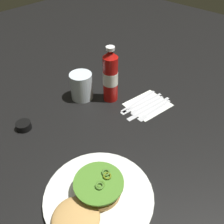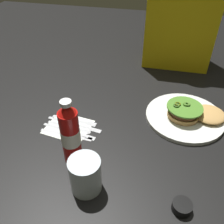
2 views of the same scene
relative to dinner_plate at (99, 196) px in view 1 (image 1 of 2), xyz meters
The scene contains 12 objects.
ground_plane 0.19m from the dinner_plate, 139.70° to the right, with size 3.00×3.00×0.00m, color black.
dinner_plate is the anchor object (origin of this frame).
burger_sandwich 0.04m from the dinner_plate, ahead, with size 0.22×0.14×0.05m.
ketchup_bottle 0.46m from the dinner_plate, 140.50° to the right, with size 0.06×0.06×0.23m.
water_glass 0.47m from the dinner_plate, 126.06° to the right, with size 0.09×0.09×0.11m, color silver.
condiment_cup 0.39m from the dinner_plate, 91.30° to the right, with size 0.05×0.05×0.03m, color black.
napkin 0.45m from the dinner_plate, 160.38° to the right, with size 0.16×0.14×0.00m, color white.
table_knife 0.45m from the dinner_plate, 154.56° to the right, with size 0.20×0.02×0.00m.
steak_knife 0.44m from the dinner_plate, 156.33° to the right, with size 0.21×0.05×0.00m.
spoon_utensil 0.42m from the dinner_plate, 158.63° to the right, with size 0.18×0.04×0.00m.
butter_knife 0.41m from the dinner_plate, 161.07° to the right, with size 0.22×0.05×0.00m.
fork_utensil 0.41m from the dinner_plate, 164.30° to the right, with size 0.18×0.03×0.00m.
Camera 1 is at (0.39, 0.40, 0.62)m, focal length 39.70 mm.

